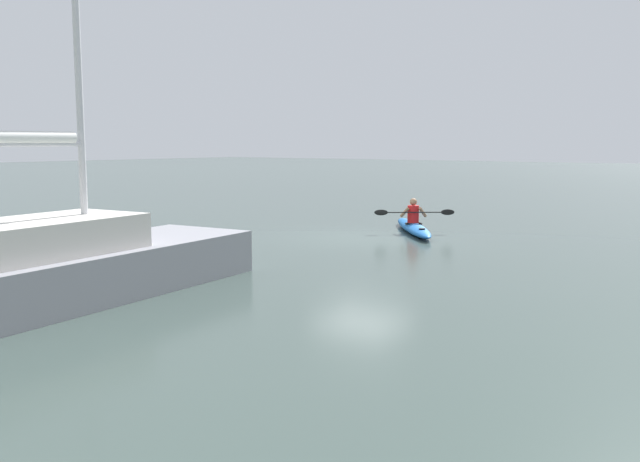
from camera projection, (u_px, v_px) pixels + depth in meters
ground_plane at (363, 238)px, 19.27m from camera, size 160.00×160.00×0.00m
kayak at (413, 227)px, 20.45m from camera, size 3.24×3.87×0.28m
kayaker at (413, 212)px, 20.42m from camera, size 1.87×1.50×0.72m
sailboat_navy_hull at (59, 267)px, 11.47m from camera, size 3.02×8.83×9.18m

